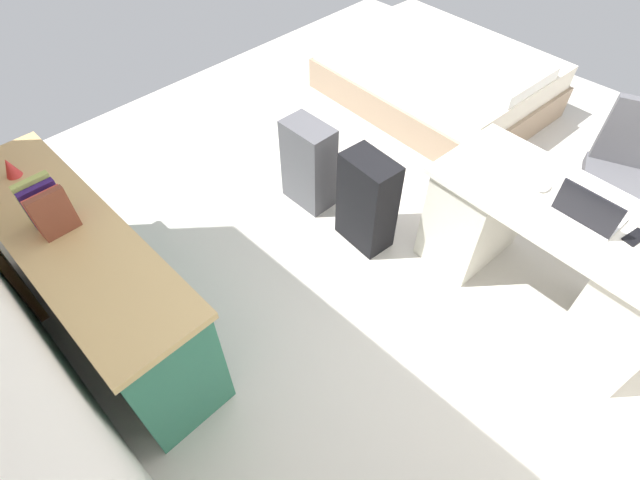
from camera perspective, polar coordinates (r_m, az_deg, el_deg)
ground_plane at (r=3.50m, az=10.57°, el=2.46°), size 5.61×5.61×0.00m
desk at (r=3.03m, az=25.66°, el=-1.23°), size 1.48×0.75×0.73m
office_chair at (r=3.63m, az=32.19°, el=5.57°), size 0.59×0.59×0.94m
credenza at (r=2.86m, az=-25.58°, el=-4.38°), size 1.80×0.48×0.79m
bed at (r=4.66m, az=13.87°, el=18.44°), size 1.99×1.53×0.58m
suitcase_black at (r=3.09m, az=5.67°, el=4.57°), size 0.38×0.26×0.68m
suitcase_spare_grey at (r=3.39m, az=-1.37°, el=9.03°), size 0.36×0.23×0.65m
laptop at (r=2.75m, az=29.52°, el=3.00°), size 0.32×0.24×0.21m
computer_mouse at (r=2.85m, az=25.31°, el=5.77°), size 0.07×0.10×0.03m
cell_phone_near_laptop at (r=2.80m, az=33.65°, el=0.29°), size 0.09×0.15×0.01m
book_row at (r=2.57m, az=-29.89°, el=3.41°), size 0.19×0.17×0.24m
figurine_small at (r=3.02m, az=-33.19°, el=7.29°), size 0.08×0.08×0.11m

